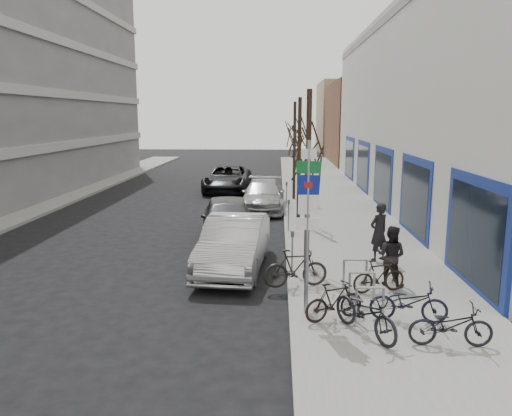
# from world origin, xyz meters

# --- Properties ---
(ground) EXTENTS (120.00, 120.00, 0.00)m
(ground) POSITION_xyz_m (0.00, 0.00, 0.00)
(ground) COLOR black
(ground) RESTS_ON ground
(sidewalk_east) EXTENTS (5.00, 70.00, 0.15)m
(sidewalk_east) POSITION_xyz_m (4.50, 10.00, 0.07)
(sidewalk_east) COLOR slate
(sidewalk_east) RESTS_ON ground
(brick_building_far) EXTENTS (12.00, 14.00, 8.00)m
(brick_building_far) POSITION_xyz_m (13.00, 40.00, 4.00)
(brick_building_far) COLOR brown
(brick_building_far) RESTS_ON ground
(tan_building_far) EXTENTS (13.00, 12.00, 9.00)m
(tan_building_far) POSITION_xyz_m (13.50, 55.00, 4.50)
(tan_building_far) COLOR #937A5B
(tan_building_far) RESTS_ON ground
(highway_sign_pole) EXTENTS (0.55, 0.10, 4.20)m
(highway_sign_pole) POSITION_xyz_m (2.40, -0.01, 2.46)
(highway_sign_pole) COLOR gray
(highway_sign_pole) RESTS_ON ground
(bike_rack) EXTENTS (0.66, 2.26, 0.83)m
(bike_rack) POSITION_xyz_m (3.80, 0.60, 0.66)
(bike_rack) COLOR gray
(bike_rack) RESTS_ON sidewalk_east
(tree_near) EXTENTS (1.80, 1.80, 5.50)m
(tree_near) POSITION_xyz_m (2.60, 3.50, 4.10)
(tree_near) COLOR black
(tree_near) RESTS_ON ground
(tree_mid) EXTENTS (1.80, 1.80, 5.50)m
(tree_mid) POSITION_xyz_m (2.60, 10.00, 4.10)
(tree_mid) COLOR black
(tree_mid) RESTS_ON ground
(tree_far) EXTENTS (1.80, 1.80, 5.50)m
(tree_far) POSITION_xyz_m (2.60, 16.50, 4.10)
(tree_far) COLOR black
(tree_far) RESTS_ON ground
(meter_front) EXTENTS (0.10, 0.08, 1.27)m
(meter_front) POSITION_xyz_m (2.15, 3.00, 0.92)
(meter_front) COLOR gray
(meter_front) RESTS_ON sidewalk_east
(meter_mid) EXTENTS (0.10, 0.08, 1.27)m
(meter_mid) POSITION_xyz_m (2.15, 8.50, 0.92)
(meter_mid) COLOR gray
(meter_mid) RESTS_ON sidewalk_east
(meter_back) EXTENTS (0.10, 0.08, 1.27)m
(meter_back) POSITION_xyz_m (2.15, 14.00, 0.92)
(meter_back) COLOR gray
(meter_back) RESTS_ON sidewalk_east
(bike_near_left) EXTENTS (1.50, 1.98, 1.19)m
(bike_near_left) POSITION_xyz_m (3.59, -1.20, 0.74)
(bike_near_left) COLOR black
(bike_near_left) RESTS_ON sidewalk_east
(bike_near_right) EXTENTS (1.55, 1.06, 0.92)m
(bike_near_right) POSITION_xyz_m (3.01, -0.44, 0.61)
(bike_near_right) COLOR black
(bike_near_right) RESTS_ON sidewalk_east
(bike_mid_curb) EXTENTS (1.78, 0.77, 1.05)m
(bike_mid_curb) POSITION_xyz_m (4.68, -0.45, 0.68)
(bike_mid_curb) COLOR black
(bike_mid_curb) RESTS_ON sidewalk_east
(bike_mid_inner) EXTENTS (1.85, 0.88, 1.08)m
(bike_mid_inner) POSITION_xyz_m (2.21, 1.76, 0.69)
(bike_mid_inner) COLOR black
(bike_mid_inner) RESTS_ON sidewalk_east
(bike_far_curb) EXTENTS (1.69, 0.55, 1.02)m
(bike_far_curb) POSITION_xyz_m (5.21, -1.65, 0.66)
(bike_far_curb) COLOR black
(bike_far_curb) RESTS_ON sidewalk_east
(bike_far_inner) EXTENTS (1.56, 0.88, 0.91)m
(bike_far_inner) POSITION_xyz_m (4.39, 1.43, 0.60)
(bike_far_inner) COLOR black
(bike_far_inner) RESTS_ON sidewalk_east
(parked_car_front) EXTENTS (2.12, 5.15, 1.66)m
(parked_car_front) POSITION_xyz_m (0.37, 3.68, 0.83)
(parked_car_front) COLOR #ADADB2
(parked_car_front) RESTS_ON ground
(parked_car_mid) EXTENTS (2.58, 5.19, 1.70)m
(parked_car_mid) POSITION_xyz_m (-0.20, 7.35, 0.85)
(parked_car_mid) COLOR #444548
(parked_car_mid) RESTS_ON ground
(parked_car_back) EXTENTS (2.17, 5.22, 1.51)m
(parked_car_back) POSITION_xyz_m (0.97, 13.73, 0.75)
(parked_car_back) COLOR #96969A
(parked_car_back) RESTS_ON ground
(lane_car) EXTENTS (2.83, 5.92, 1.63)m
(lane_car) POSITION_xyz_m (-1.50, 20.13, 0.82)
(lane_car) COLOR black
(lane_car) RESTS_ON ground
(pedestrian_near) EXTENTS (0.82, 0.75, 1.88)m
(pedestrian_near) POSITION_xyz_m (4.94, 4.43, 1.09)
(pedestrian_near) COLOR black
(pedestrian_near) RESTS_ON sidewalk_east
(pedestrian_far) EXTENTS (0.75, 0.68, 1.69)m
(pedestrian_far) POSITION_xyz_m (4.81, 2.04, 0.99)
(pedestrian_far) COLOR black
(pedestrian_far) RESTS_ON sidewalk_east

